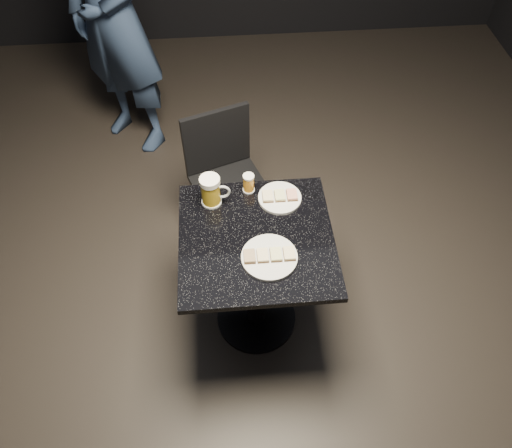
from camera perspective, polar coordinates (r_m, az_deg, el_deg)
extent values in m
plane|color=black|center=(2.88, 0.03, -10.69)|extent=(6.00, 6.00, 0.00)
cylinder|color=silver|center=(2.17, 1.53, -3.81)|extent=(0.25, 0.25, 0.01)
cylinder|color=silver|center=(2.39, 2.73, 3.00)|extent=(0.21, 0.21, 0.01)
imported|color=navy|center=(3.46, -16.02, 21.88)|extent=(0.83, 0.78, 1.90)
cylinder|color=black|center=(2.87, 0.03, -10.57)|extent=(0.44, 0.44, 0.03)
cylinder|color=black|center=(2.55, 0.04, -6.70)|extent=(0.10, 0.10, 0.69)
cube|color=black|center=(2.26, 0.04, -1.76)|extent=(0.70, 0.70, 0.03)
cylinder|color=silver|center=(2.39, -5.09, 2.60)|extent=(0.10, 0.10, 0.01)
cylinder|color=gold|center=(2.34, -5.20, 3.66)|extent=(0.09, 0.09, 0.12)
cylinder|color=white|center=(2.29, -5.33, 4.92)|extent=(0.10, 0.10, 0.03)
torus|color=silver|center=(2.33, -3.91, 3.69)|extent=(0.08, 0.01, 0.08)
cylinder|color=silver|center=(2.43, -0.84, 3.96)|extent=(0.06, 0.06, 0.01)
cylinder|color=orange|center=(2.40, -0.85, 4.68)|extent=(0.05, 0.05, 0.08)
cylinder|color=white|center=(2.37, -0.86, 5.45)|extent=(0.06, 0.06, 0.01)
cube|color=black|center=(2.86, -2.95, 4.11)|extent=(0.50, 0.50, 0.04)
cylinder|color=black|center=(2.90, -4.56, -2.23)|extent=(0.03, 0.03, 0.43)
cylinder|color=black|center=(2.98, 1.38, -0.17)|extent=(0.03, 0.03, 0.43)
cylinder|color=black|center=(3.11, -6.76, 2.24)|extent=(0.03, 0.03, 0.43)
cylinder|color=black|center=(3.18, -1.14, 4.07)|extent=(0.03, 0.03, 0.43)
cube|color=black|center=(2.83, -4.52, 9.59)|extent=(0.38, 0.16, 0.39)
cube|color=#4C3521|center=(2.16, -0.75, -3.78)|extent=(0.05, 0.07, 0.01)
cube|color=#8C7251|center=(2.15, -0.75, -3.63)|extent=(0.05, 0.07, 0.01)
cube|color=#4C3521|center=(2.16, 0.78, -3.67)|extent=(0.05, 0.07, 0.01)
cube|color=beige|center=(2.15, 0.78, -3.53)|extent=(0.05, 0.07, 0.01)
cube|color=#4C3521|center=(2.17, 2.30, -3.57)|extent=(0.05, 0.07, 0.01)
cube|color=#D1D184|center=(2.16, 2.31, -3.42)|extent=(0.05, 0.07, 0.01)
cube|color=#4C3521|center=(2.17, 3.81, -3.46)|extent=(0.05, 0.07, 0.01)
cube|color=beige|center=(2.16, 3.82, -3.31)|extent=(0.05, 0.07, 0.01)
cube|color=#4C3521|center=(2.38, 1.35, 3.11)|extent=(0.05, 0.07, 0.01)
cube|color=beige|center=(2.37, 1.35, 3.27)|extent=(0.05, 0.07, 0.01)
cube|color=#4C3521|center=(2.38, 2.74, 3.19)|extent=(0.05, 0.07, 0.01)
cube|color=#D1D184|center=(2.38, 2.75, 3.35)|extent=(0.05, 0.07, 0.01)
cube|color=#4C3521|center=(2.39, 4.12, 3.27)|extent=(0.05, 0.07, 0.01)
cube|color=tan|center=(2.38, 4.13, 3.43)|extent=(0.05, 0.07, 0.01)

